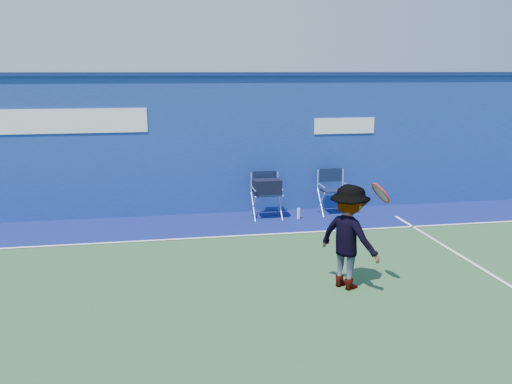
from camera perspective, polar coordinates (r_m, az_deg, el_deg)
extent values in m
plane|color=#2B502C|center=(7.37, -5.35, -12.40)|extent=(80.00, 80.00, 0.00)
cube|color=navy|center=(11.98, -7.65, 4.81)|extent=(24.00, 0.40, 3.00)
cube|color=navy|center=(11.87, -7.88, 12.20)|extent=(24.00, 0.50, 0.08)
cube|color=white|center=(11.95, -22.31, 6.87)|extent=(4.50, 0.02, 0.50)
cube|color=white|center=(12.41, 9.30, 6.89)|extent=(1.40, 0.02, 0.35)
cube|color=navy|center=(11.21, -7.16, -3.54)|extent=(24.00, 1.80, 0.01)
cube|color=white|center=(10.35, -6.89, -4.87)|extent=(24.00, 0.06, 0.01)
cube|color=#0E1836|center=(11.58, 1.15, -0.21)|extent=(0.52, 0.44, 0.03)
cube|color=silver|center=(11.78, 0.91, 1.08)|extent=(0.59, 0.03, 0.43)
cube|color=#0E1836|center=(11.77, 0.91, 1.49)|extent=(0.52, 0.03, 0.30)
cube|color=black|center=(11.52, 1.18, 0.54)|extent=(0.59, 0.34, 0.32)
cube|color=#0E1836|center=(11.76, 0.91, 1.69)|extent=(0.43, 0.06, 0.23)
cube|color=#0E1836|center=(12.05, 8.18, 0.17)|extent=(0.52, 0.43, 0.03)
cube|color=silver|center=(12.25, 7.84, 1.40)|extent=(0.59, 0.03, 0.43)
cube|color=#0E1836|center=(12.23, 7.85, 1.79)|extent=(0.52, 0.03, 0.30)
cylinder|color=silver|center=(11.64, 4.51, -2.29)|extent=(0.07, 0.07, 0.24)
imported|color=#EA4738|center=(7.96, 9.75, -4.67)|extent=(1.02, 1.14, 1.54)
torus|color=#AF1719|center=(7.83, 12.99, -0.11)|extent=(0.28, 0.39, 0.32)
cylinder|color=gray|center=(7.83, 12.99, -0.11)|extent=(0.22, 0.33, 0.26)
cylinder|color=black|center=(7.80, 10.97, -1.57)|extent=(0.30, 0.07, 0.23)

